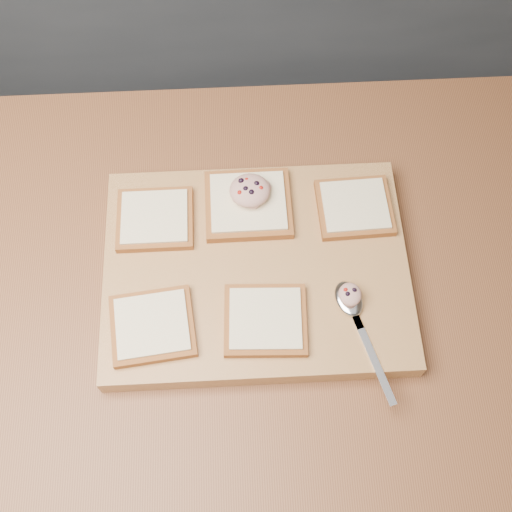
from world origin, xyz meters
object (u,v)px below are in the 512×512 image
(bread_far_center, at_px, (248,204))
(tuna_salad_dollop, at_px, (250,190))
(spoon, at_px, (352,307))
(cutting_board, at_px, (256,270))

(bread_far_center, distance_m, tuna_salad_dollop, 0.03)
(tuna_salad_dollop, distance_m, spoon, 0.23)
(cutting_board, relative_size, spoon, 2.40)
(bread_far_center, xyz_separation_m, tuna_salad_dollop, (0.00, 0.01, 0.02))
(tuna_salad_dollop, bearing_deg, spoon, -53.56)
(cutting_board, distance_m, bread_far_center, 0.10)
(bread_far_center, bearing_deg, tuna_salad_dollop, 72.24)
(cutting_board, distance_m, tuna_salad_dollop, 0.12)
(bread_far_center, bearing_deg, cutting_board, -85.95)
(tuna_salad_dollop, height_order, spoon, tuna_salad_dollop)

